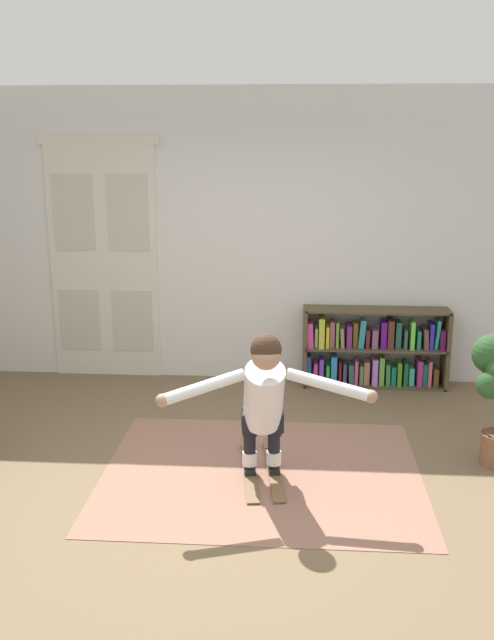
# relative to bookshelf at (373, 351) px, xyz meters

# --- Properties ---
(ground_plane) EXTENTS (7.20, 7.20, 0.00)m
(ground_plane) POSITION_rel_bookshelf_xyz_m (-1.29, -2.39, -0.36)
(ground_plane) COLOR brown
(back_wall) EXTENTS (6.00, 0.10, 2.90)m
(back_wall) POSITION_rel_bookshelf_xyz_m (-1.29, 0.21, 1.09)
(back_wall) COLOR silver
(back_wall) RESTS_ON ground
(double_door) EXTENTS (1.22, 0.05, 2.45)m
(double_door) POSITION_rel_bookshelf_xyz_m (-2.72, 0.15, 0.87)
(double_door) COLOR beige
(double_door) RESTS_ON ground
(rug) EXTENTS (2.36, 1.97, 0.01)m
(rug) POSITION_rel_bookshelf_xyz_m (-1.01, -2.01, -0.35)
(rug) COLOR #8D6452
(rug) RESTS_ON ground
(bookshelf) EXTENTS (1.43, 0.30, 0.79)m
(bookshelf) POSITION_rel_bookshelf_xyz_m (0.00, 0.00, 0.00)
(bookshelf) COLOR #4D402A
(bookshelf) RESTS_ON ground
(skis_pair) EXTENTS (0.39, 0.99, 0.07)m
(skis_pair) POSITION_rel_bookshelf_xyz_m (-1.01, -1.98, -0.34)
(skis_pair) COLOR brown
(skis_pair) RESTS_ON rug
(person_skier) EXTENTS (1.47, 0.71, 1.10)m
(person_skier) POSITION_rel_bookshelf_xyz_m (-0.98, -2.19, 0.33)
(person_skier) COLOR white
(person_skier) RESTS_ON skis_pair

